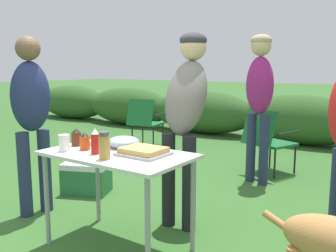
{
  "coord_description": "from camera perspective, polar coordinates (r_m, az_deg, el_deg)",
  "views": [
    {
      "loc": [
        1.84,
        -1.99,
        1.36
      ],
      "look_at": [
        0.13,
        0.47,
        0.89
      ],
      "focal_mm": 40.0,
      "sensor_mm": 36.0,
      "label": 1
    }
  ],
  "objects": [
    {
      "name": "bbq_sauce_bottle",
      "position": [
        3.08,
        -13.76,
        -1.71
      ],
      "size": [
        0.08,
        0.08,
        0.14
      ],
      "color": "#562314",
      "rests_on": "folding_table"
    },
    {
      "name": "standing_person_in_navy_coat",
      "position": [
        3.61,
        -20.1,
        2.41
      ],
      "size": [
        0.32,
        0.4,
        1.64
      ],
      "rotation": [
        0.0,
        0.0,
        1.4
      ],
      "color": "#232D4C",
      "rests_on": "ground"
    },
    {
      "name": "cooler_box",
      "position": [
        4.22,
        -12.3,
        -7.67
      ],
      "size": [
        0.57,
        0.49,
        0.34
      ],
      "rotation": [
        0.0,
        0.0,
        3.56
      ],
      "color": "#286B3D",
      "rests_on": "ground"
    },
    {
      "name": "folding_table",
      "position": [
        2.8,
        -7.71,
        -5.59
      ],
      "size": [
        1.1,
        0.64,
        0.74
      ],
      "color": "silver",
      "rests_on": "ground"
    },
    {
      "name": "standing_person_with_beanie",
      "position": [
        3.17,
        2.73,
        3.19
      ],
      "size": [
        0.39,
        0.51,
        1.66
      ],
      "rotation": [
        0.0,
        0.0,
        0.07
      ],
      "color": "black",
      "rests_on": "ground"
    },
    {
      "name": "ketchup_bottle",
      "position": [
        2.76,
        -11.01,
        -2.37
      ],
      "size": [
        0.06,
        0.06,
        0.19
      ],
      "color": "red",
      "rests_on": "folding_table"
    },
    {
      "name": "plate_stack",
      "position": [
        3.09,
        -10.18,
        -2.47
      ],
      "size": [
        0.2,
        0.2,
        0.03
      ],
      "primitive_type": "cylinder",
      "color": "white",
      "rests_on": "folding_table"
    },
    {
      "name": "hot_sauce_bottle",
      "position": [
        2.91,
        -12.56,
        -2.34
      ],
      "size": [
        0.08,
        0.08,
        0.13
      ],
      "color": "#CC4214",
      "rests_on": "folding_table"
    },
    {
      "name": "mixing_bowl",
      "position": [
        2.95,
        -6.81,
        -2.4
      ],
      "size": [
        0.25,
        0.25,
        0.09
      ],
      "primitive_type": "ellipsoid",
      "color": "#99B2CC",
      "rests_on": "folding_table"
    },
    {
      "name": "food_tray",
      "position": [
        2.68,
        -3.75,
        -3.91
      ],
      "size": [
        0.33,
        0.28,
        0.06
      ],
      "color": "#9E9EA3",
      "rests_on": "folding_table"
    },
    {
      "name": "camp_chair_near_hedge",
      "position": [
        4.93,
        14.94,
        -1.8
      ],
      "size": [
        0.64,
        0.71,
        0.83
      ],
      "rotation": [
        0.0,
        0.0,
        -0.34
      ],
      "color": "#19602D",
      "rests_on": "ground"
    },
    {
      "name": "paper_cup_stack",
      "position": [
        2.9,
        -15.54,
        -2.5
      ],
      "size": [
        0.08,
        0.08,
        0.13
      ],
      "primitive_type": "cylinder",
      "color": "white",
      "rests_on": "folding_table"
    },
    {
      "name": "shrub_hedge",
      "position": [
        7.07,
        19.45,
        0.95
      ],
      "size": [
        14.4,
        0.9,
        0.88
      ],
      "color": "#2D5623",
      "rests_on": "ground"
    },
    {
      "name": "spice_jar",
      "position": [
        2.59,
        -9.66,
        -3.0
      ],
      "size": [
        0.08,
        0.08,
        0.19
      ],
      "color": "#B2893D",
      "rests_on": "folding_table"
    },
    {
      "name": "camp_chair_green_behind_table",
      "position": [
        6.41,
        -3.55,
        0.92
      ],
      "size": [
        0.58,
        0.67,
        0.83
      ],
      "rotation": [
        0.0,
        0.0,
        0.21
      ],
      "color": "#19602D",
      "rests_on": "ground"
    },
    {
      "name": "standing_person_in_olive_jacket",
      "position": [
        4.44,
        13.77,
        5.23
      ],
      "size": [
        0.41,
        0.35,
        1.73
      ],
      "rotation": [
        0.0,
        0.0,
        -0.32
      ],
      "color": "#232D4C",
      "rests_on": "ground"
    },
    {
      "name": "ground_plane",
      "position": [
        3.03,
        -7.43,
        -17.81
      ],
      "size": [
        60.0,
        60.0,
        0.0
      ],
      "primitive_type": "plane",
      "color": "#336028"
    }
  ]
}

